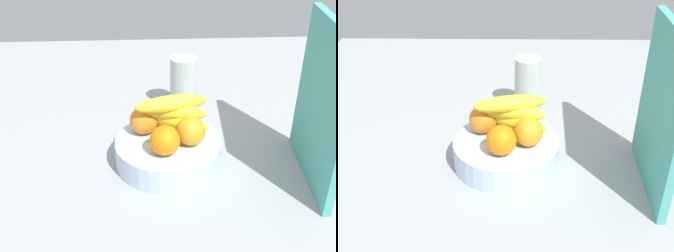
% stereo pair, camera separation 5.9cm
% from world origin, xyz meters
% --- Properties ---
extents(ground_plane, '(1.80, 1.40, 0.03)m').
position_xyz_m(ground_plane, '(0.00, 0.00, -0.01)').
color(ground_plane, gray).
extents(fruit_bowl, '(0.25, 0.25, 0.06)m').
position_xyz_m(fruit_bowl, '(-0.03, -0.00, 0.03)').
color(fruit_bowl, '#AEC6E2').
rests_on(fruit_bowl, ground_plane).
extents(orange_front_left, '(0.07, 0.07, 0.07)m').
position_xyz_m(orange_front_left, '(0.02, -0.01, 0.10)').
color(orange_front_left, orange).
rests_on(orange_front_left, fruit_bowl).
extents(orange_front_right, '(0.07, 0.07, 0.07)m').
position_xyz_m(orange_front_right, '(-0.01, 0.05, 0.10)').
color(orange_front_right, orange).
rests_on(orange_front_right, fruit_bowl).
extents(orange_center, '(0.07, 0.07, 0.07)m').
position_xyz_m(orange_center, '(-0.08, 0.02, 0.10)').
color(orange_center, orange).
rests_on(orange_center, fruit_bowl).
extents(orange_back_left, '(0.07, 0.07, 0.07)m').
position_xyz_m(orange_back_left, '(-0.07, -0.06, 0.10)').
color(orange_back_left, orange).
rests_on(orange_back_left, fruit_bowl).
extents(banana_bunch, '(0.16, 0.18, 0.11)m').
position_xyz_m(banana_bunch, '(-0.05, 0.01, 0.11)').
color(banana_bunch, yellow).
rests_on(banana_bunch, fruit_bowl).
extents(cutting_board, '(0.28, 0.03, 0.36)m').
position_xyz_m(cutting_board, '(0.04, 0.32, 0.18)').
color(cutting_board, teal).
rests_on(cutting_board, ground_plane).
extents(thermos_tumbler, '(0.07, 0.07, 0.16)m').
position_xyz_m(thermos_tumbler, '(-0.28, 0.06, 0.08)').
color(thermos_tumbler, '#B2BDBA').
rests_on(thermos_tumbler, ground_plane).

